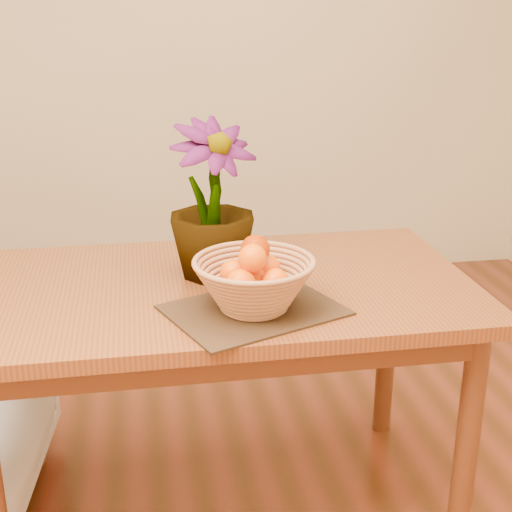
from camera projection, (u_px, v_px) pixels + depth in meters
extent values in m
cube|color=beige|center=(173.00, 32.00, 3.61)|extent=(4.00, 0.02, 2.70)
cube|color=brown|center=(224.00, 289.00, 2.01)|extent=(1.40, 0.80, 0.04)
cube|color=#512813|center=(224.00, 309.00, 2.03)|extent=(1.28, 0.68, 0.08)
cylinder|color=#512813|center=(467.00, 446.00, 1.94)|extent=(0.06, 0.06, 0.71)
cylinder|color=#512813|center=(26.00, 371.00, 2.33)|extent=(0.06, 0.06, 0.71)
cylinder|color=#512813|center=(387.00, 342.00, 2.53)|extent=(0.06, 0.06, 0.71)
cube|color=#382514|center=(254.00, 310.00, 1.82)|extent=(0.50, 0.45, 0.01)
cylinder|color=#C17F50|center=(254.00, 307.00, 1.82)|extent=(0.16, 0.16, 0.01)
sphere|color=#FF6704|center=(254.00, 278.00, 1.79)|extent=(0.06, 0.06, 0.06)
sphere|color=#FF6704|center=(266.00, 268.00, 1.84)|extent=(0.07, 0.07, 0.07)
sphere|color=#FF6704|center=(233.00, 273.00, 1.82)|extent=(0.07, 0.07, 0.07)
sphere|color=#FF6704|center=(241.00, 284.00, 1.74)|extent=(0.07, 0.07, 0.07)
sphere|color=#FF6704|center=(275.00, 282.00, 1.76)|extent=(0.07, 0.07, 0.07)
sphere|color=#FF6704|center=(255.00, 250.00, 1.80)|extent=(0.07, 0.07, 0.07)
sphere|color=#FF6704|center=(253.00, 258.00, 1.74)|extent=(0.07, 0.07, 0.07)
sphere|color=#FF6704|center=(255.00, 250.00, 1.80)|extent=(0.07, 0.07, 0.07)
imported|color=#214F16|center=(212.00, 200.00, 1.99)|extent=(0.33, 0.33, 0.44)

